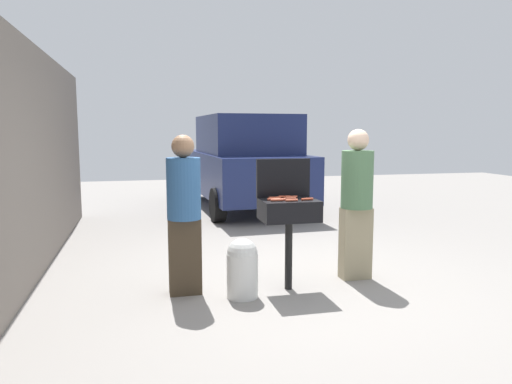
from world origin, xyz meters
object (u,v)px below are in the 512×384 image
object	(u,v)px
person_left	(184,209)
hot_dog_6	(273,199)
propane_tank	(242,267)
person_right	(357,199)
hot_dog_7	(307,199)
hot_dog_8	(285,197)
hot_dog_5	(275,198)
hot_dog_4	(277,200)
hot_dog_0	(291,197)
hot_dog_3	(292,200)
bbq_grill	(289,213)
parked_minivan	(245,162)
hot_dog_2	(290,198)
hot_dog_1	(279,200)

from	to	relation	value
person_left	hot_dog_6	bearing A→B (deg)	-12.58
propane_tank	person_right	world-z (taller)	person_right
hot_dog_7	hot_dog_8	size ratio (longest dim) A/B	1.00
hot_dog_8	hot_dog_5	bearing A→B (deg)	-155.50
hot_dog_4	person_right	bearing A→B (deg)	14.89
hot_dog_0	hot_dog_3	distance (m)	0.24
hot_dog_4	hot_dog_5	world-z (taller)	same
hot_dog_3	hot_dog_6	distance (m)	0.20
hot_dog_4	hot_dog_6	bearing A→B (deg)	104.46
hot_dog_6	person_left	world-z (taller)	person_left
hot_dog_5	hot_dog_6	size ratio (longest dim) A/B	1.00
hot_dog_5	hot_dog_6	world-z (taller)	same
bbq_grill	parked_minivan	xyz separation A→B (m)	(0.70, 5.49, 0.20)
hot_dog_2	person_right	world-z (taller)	person_right
hot_dog_6	hot_dog_8	size ratio (longest dim) A/B	1.00
hot_dog_3	hot_dog_8	size ratio (longest dim) A/B	1.00
hot_dog_2	propane_tank	bearing A→B (deg)	-165.05
hot_dog_3	hot_dog_5	world-z (taller)	same
person_right	hot_dog_2	bearing A→B (deg)	-4.10
hot_dog_5	hot_dog_0	bearing A→B (deg)	8.11
hot_dog_1	person_right	xyz separation A→B (m)	(0.99, 0.24, -0.06)
hot_dog_2	hot_dog_8	bearing A→B (deg)	97.47
hot_dog_3	person_left	distance (m)	1.11
person_right	propane_tank	bearing A→B (deg)	-3.09
hot_dog_1	hot_dog_2	bearing A→B (deg)	23.22
hot_dog_5	hot_dog_6	bearing A→B (deg)	-113.15
hot_dog_7	parked_minivan	bearing A→B (deg)	84.55
propane_tank	person_right	size ratio (longest dim) A/B	0.36
hot_dog_2	person_right	size ratio (longest dim) A/B	0.08
hot_dog_0	person_right	bearing A→B (deg)	5.87
hot_dog_8	hot_dog_3	bearing A→B (deg)	-90.94
hot_dog_5	propane_tank	distance (m)	0.81
hot_dog_3	hot_dog_6	size ratio (longest dim) A/B	1.00
hot_dog_0	hot_dog_4	world-z (taller)	same
bbq_grill	hot_dog_4	world-z (taller)	hot_dog_4
hot_dog_4	hot_dog_8	bearing A→B (deg)	55.65
hot_dog_2	hot_dog_6	bearing A→B (deg)	-175.09
hot_dog_0	propane_tank	distance (m)	0.93
person_left	hot_dog_0	bearing A→B (deg)	-5.12
bbq_grill	hot_dog_8	bearing A→B (deg)	93.47
parked_minivan	hot_dog_8	bearing A→B (deg)	80.02
hot_dog_7	parked_minivan	size ratio (longest dim) A/B	0.03
hot_dog_6	parked_minivan	size ratio (longest dim) A/B	0.03
hot_dog_0	bbq_grill	bearing A→B (deg)	-118.99
hot_dog_2	hot_dog_4	distance (m)	0.19
hot_dog_5	person_left	distance (m)	0.96
hot_dog_2	parked_minivan	xyz separation A→B (m)	(0.69, 5.49, 0.04)
hot_dog_4	hot_dog_5	size ratio (longest dim) A/B	1.00
hot_dog_6	propane_tank	world-z (taller)	hot_dog_6
hot_dog_1	person_left	bearing A→B (deg)	170.63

